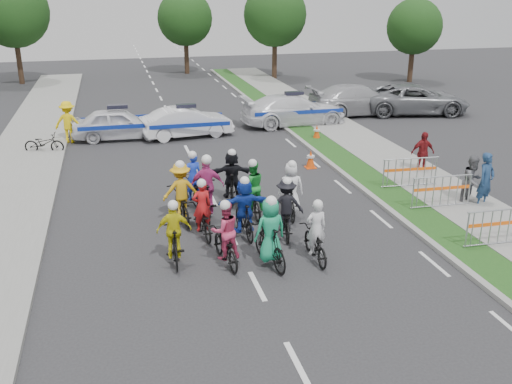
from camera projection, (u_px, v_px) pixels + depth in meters
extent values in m
plane|color=#28282B|center=(257.00, 286.00, 13.29)|extent=(90.00, 90.00, 0.00)
cube|color=gray|center=(368.00, 194.00, 19.00)|extent=(0.20, 60.00, 0.12)
cube|color=#143E15|center=(387.00, 192.00, 19.16)|extent=(1.20, 60.00, 0.11)
cube|color=gray|center=(435.00, 187.00, 19.57)|extent=(2.40, 60.00, 0.13)
imported|color=black|center=(315.00, 244.00, 14.44)|extent=(0.60, 1.65, 0.86)
imported|color=silver|center=(316.00, 228.00, 14.24)|extent=(0.53, 0.35, 1.43)
sphere|color=white|center=(318.00, 204.00, 13.97)|extent=(0.25, 0.25, 0.25)
imported|color=black|center=(270.00, 245.00, 14.11)|extent=(0.80, 1.85, 1.08)
imported|color=#1C9D6B|center=(270.00, 230.00, 13.92)|extent=(0.86, 0.64, 1.62)
sphere|color=white|center=(271.00, 201.00, 13.61)|extent=(0.28, 0.28, 0.28)
imported|color=black|center=(225.00, 247.00, 14.23)|extent=(0.81, 1.77, 0.90)
imported|color=#CF3965|center=(225.00, 230.00, 14.02)|extent=(0.79, 0.66, 1.49)
sphere|color=white|center=(225.00, 205.00, 13.74)|extent=(0.26, 0.26, 0.26)
imported|color=black|center=(175.00, 245.00, 14.25)|extent=(0.54, 1.66, 0.98)
imported|color=yellow|center=(174.00, 230.00, 14.06)|extent=(0.88, 0.40, 1.48)
sphere|color=white|center=(173.00, 205.00, 13.78)|extent=(0.26, 0.26, 0.26)
imported|color=black|center=(285.00, 220.00, 15.85)|extent=(0.92, 1.79, 0.90)
imported|color=black|center=(286.00, 205.00, 15.64)|extent=(1.06, 0.74, 1.49)
sphere|color=white|center=(287.00, 182.00, 15.36)|extent=(0.26, 0.26, 0.26)
imported|color=black|center=(244.00, 219.00, 15.78)|extent=(0.57, 1.72, 1.02)
imported|color=#1739AF|center=(244.00, 205.00, 15.59)|extent=(1.44, 0.53, 1.53)
sphere|color=white|center=(245.00, 181.00, 15.30)|extent=(0.26, 0.26, 0.26)
imported|color=black|center=(202.00, 221.00, 15.81)|extent=(0.74, 1.72, 0.88)
imported|color=red|center=(202.00, 206.00, 15.61)|extent=(0.57, 0.40, 1.47)
sphere|color=white|center=(201.00, 183.00, 15.33)|extent=(0.25, 0.25, 0.25)
imported|color=black|center=(290.00, 200.00, 17.11)|extent=(0.73, 1.77, 1.03)
imported|color=white|center=(291.00, 187.00, 16.92)|extent=(0.82, 0.60, 1.54)
sphere|color=white|center=(292.00, 165.00, 16.63)|extent=(0.27, 0.27, 0.27)
imported|color=black|center=(252.00, 200.00, 17.27)|extent=(0.65, 1.77, 0.92)
imported|color=green|center=(252.00, 186.00, 17.06)|extent=(0.76, 0.60, 1.54)
sphere|color=white|center=(253.00, 163.00, 16.77)|extent=(0.27, 0.27, 0.27)
imported|color=black|center=(207.00, 200.00, 16.97)|extent=(0.73, 1.96, 1.15)
imported|color=#CA3889|center=(207.00, 186.00, 16.77)|extent=(1.05, 0.52, 1.72)
sphere|color=white|center=(207.00, 160.00, 16.44)|extent=(0.30, 0.30, 0.30)
imported|color=black|center=(181.00, 206.00, 16.79)|extent=(0.79, 1.91, 0.98)
imported|color=gold|center=(181.00, 190.00, 16.57)|extent=(1.10, 0.68, 1.64)
sphere|color=white|center=(180.00, 165.00, 16.26)|extent=(0.28, 0.28, 0.28)
imported|color=black|center=(232.00, 186.00, 18.31)|extent=(0.75, 1.76, 1.02)
imported|color=black|center=(232.00, 174.00, 18.12)|extent=(1.48, 0.68, 1.53)
sphere|color=white|center=(232.00, 153.00, 17.83)|extent=(0.27, 0.27, 0.27)
imported|color=black|center=(193.00, 190.00, 18.10)|extent=(0.92, 1.84, 0.92)
imported|color=blue|center=(193.00, 176.00, 17.89)|extent=(0.62, 0.46, 1.54)
sphere|color=white|center=(192.00, 155.00, 17.60)|extent=(0.27, 0.27, 0.27)
imported|color=white|center=(119.00, 124.00, 25.70)|extent=(4.20, 1.86, 1.40)
imported|color=white|center=(187.00, 122.00, 26.07)|extent=(4.31, 2.02, 1.37)
imported|color=white|center=(294.00, 110.00, 28.26)|extent=(5.30, 2.30, 1.52)
imported|color=#ABACB0|center=(359.00, 100.00, 30.51)|extent=(5.60, 2.43, 1.60)
imported|color=slate|center=(415.00, 99.00, 30.75)|extent=(6.09, 3.74, 1.58)
imported|color=navy|center=(486.00, 180.00, 17.73)|extent=(0.75, 0.63, 1.77)
imported|color=#5C5C61|center=(472.00, 181.00, 17.91)|extent=(0.96, 0.87, 1.62)
imported|color=maroon|center=(423.00, 153.00, 20.96)|extent=(0.93, 0.40, 1.58)
imported|color=yellow|center=(68.00, 122.00, 25.05)|extent=(1.30, 0.91, 1.85)
cube|color=#F24C0C|center=(310.00, 167.00, 21.86)|extent=(0.40, 0.40, 0.03)
cone|color=#F24C0C|center=(311.00, 159.00, 21.75)|extent=(0.36, 0.36, 0.70)
cylinder|color=silver|center=(311.00, 156.00, 21.72)|extent=(0.29, 0.29, 0.08)
cube|color=#F24C0C|center=(316.00, 139.00, 25.78)|extent=(0.40, 0.40, 0.03)
cone|color=#F24C0C|center=(317.00, 132.00, 25.67)|extent=(0.36, 0.36, 0.70)
cylinder|color=silver|center=(317.00, 130.00, 25.63)|extent=(0.29, 0.29, 0.08)
imported|color=black|center=(44.00, 143.00, 23.61)|extent=(1.70, 0.91, 0.85)
cylinder|color=#382619|center=(275.00, 56.00, 42.12)|extent=(0.36, 0.36, 3.25)
sphere|color=#123A12|center=(275.00, 15.00, 41.12)|extent=(4.55, 4.55, 4.55)
cylinder|color=#382619|center=(411.00, 62.00, 40.65)|extent=(0.36, 0.36, 2.75)
sphere|color=#123A12|center=(414.00, 26.00, 39.80)|extent=(3.85, 3.85, 3.85)
cylinder|color=#382619|center=(19.00, 59.00, 39.74)|extent=(0.36, 0.36, 3.50)
sphere|color=#123A12|center=(12.00, 11.00, 38.66)|extent=(4.90, 4.90, 4.90)
cylinder|color=#382619|center=(186.00, 54.00, 44.42)|extent=(0.36, 0.36, 3.00)
sphere|color=#123A12|center=(185.00, 18.00, 43.49)|extent=(4.20, 4.20, 4.20)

